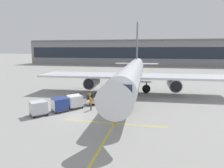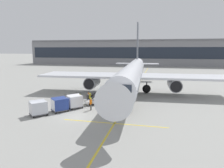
% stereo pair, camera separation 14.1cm
% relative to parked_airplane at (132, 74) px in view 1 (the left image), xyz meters
% --- Properties ---
extents(ground_plane, '(600.00, 600.00, 0.00)m').
position_rel_parked_airplane_xyz_m(ground_plane, '(-5.12, -14.79, -3.75)').
color(ground_plane, gray).
extents(parked_airplane, '(34.54, 43.87, 14.91)m').
position_rel_parked_airplane_xyz_m(parked_airplane, '(0.00, 0.00, 0.00)').
color(parked_airplane, silver).
rests_on(parked_airplane, ground).
extents(belt_loader, '(4.68, 4.26, 3.46)m').
position_rel_parked_airplane_xyz_m(belt_loader, '(-4.22, -8.59, -2.82)').
color(belt_loader, silver).
rests_on(belt_loader, ground).
extents(baggage_cart_lead, '(2.53, 2.56, 1.91)m').
position_rel_parked_airplane_xyz_m(baggage_cart_lead, '(-6.65, -11.55, -2.75)').
color(baggage_cart_lead, '#515156').
rests_on(baggage_cart_lead, ground).
extents(baggage_cart_second, '(2.53, 2.56, 1.91)m').
position_rel_parked_airplane_xyz_m(baggage_cart_second, '(-7.97, -13.45, -2.75)').
color(baggage_cart_second, '#515156').
rests_on(baggage_cart_second, ground).
extents(baggage_cart_third, '(2.53, 2.56, 1.91)m').
position_rel_parked_airplane_xyz_m(baggage_cart_third, '(-9.80, -15.58, -2.75)').
color(baggage_cart_third, '#515156').
rests_on(baggage_cart_third, ground).
extents(ground_crew_by_loader, '(0.54, 0.37, 1.74)m').
position_rel_parked_airplane_xyz_m(ground_crew_by_loader, '(-6.29, -10.39, -2.75)').
color(ground_crew_by_loader, black).
rests_on(ground_crew_by_loader, ground).
extents(ground_crew_by_carts, '(0.26, 0.57, 1.74)m').
position_rel_parked_airplane_xyz_m(ground_crew_by_carts, '(-4.09, -12.03, -2.75)').
color(ground_crew_by_carts, '#514C42').
rests_on(ground_crew_by_carts, ground).
extents(ground_crew_marshaller, '(0.40, 0.51, 1.74)m').
position_rel_parked_airplane_xyz_m(ground_crew_marshaller, '(-5.15, -9.15, -2.75)').
color(ground_crew_marshaller, black).
rests_on(ground_crew_marshaller, ground).
extents(safety_cone_engine_keepout, '(0.65, 0.65, 0.73)m').
position_rel_parked_airplane_xyz_m(safety_cone_engine_keepout, '(-7.29, -3.77, -3.39)').
color(safety_cone_engine_keepout, black).
rests_on(safety_cone_engine_keepout, ground).
extents(safety_cone_wingtip, '(0.57, 0.57, 0.65)m').
position_rel_parked_airplane_xyz_m(safety_cone_wingtip, '(-7.14, -4.20, -3.43)').
color(safety_cone_wingtip, black).
rests_on(safety_cone_wingtip, ground).
extents(safety_cone_nose_mark, '(0.54, 0.54, 0.62)m').
position_rel_parked_airplane_xyz_m(safety_cone_nose_mark, '(-4.43, -0.60, -3.45)').
color(safety_cone_nose_mark, black).
rests_on(safety_cone_nose_mark, ground).
extents(apron_guidance_line_lead_in, '(0.20, 110.00, 0.01)m').
position_rel_parked_airplane_xyz_m(apron_guidance_line_lead_in, '(0.11, -0.82, -3.74)').
color(apron_guidance_line_lead_in, yellow).
rests_on(apron_guidance_line_lead_in, ground).
extents(apron_guidance_line_stop_bar, '(12.00, 0.20, 0.01)m').
position_rel_parked_airplane_xyz_m(apron_guidance_line_stop_bar, '(0.04, -16.33, -3.74)').
color(apron_guidance_line_stop_bar, yellow).
rests_on(apron_guidance_line_stop_bar, ground).
extents(terminal_building, '(103.98, 14.54, 12.80)m').
position_rel_parked_airplane_xyz_m(terminal_building, '(-11.42, 71.54, 2.60)').
color(terminal_building, gray).
rests_on(terminal_building, ground).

